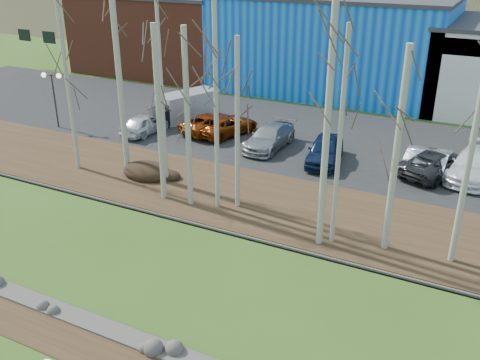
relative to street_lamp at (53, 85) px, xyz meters
The scene contains 32 objects.
near_bank_rocks 25.42m from the street_lamp, 38.38° to the right, with size 80.00×0.80×0.50m, color #47423D, non-canonical shape.
river 23.12m from the street_lamp, 30.31° to the right, with size 80.00×8.00×0.90m, color black, non-canonical shape.
far_bank_rocks 21.37m from the street_lamp, 20.66° to the right, with size 80.00×0.80×0.46m, color #47423D, non-canonical shape.
far_bank 20.46m from the street_lamp, 12.14° to the right, with size 80.00×7.00×0.15m, color #382616.
parking_lot 20.97m from the street_lamp, 17.54° to the left, with size 80.00×14.00×0.14m, color black.
building_brick 20.70m from the street_lamp, 101.81° to the left, with size 16.32×12.24×7.80m.
building_blue 24.50m from the street_lamp, 55.79° to the left, with size 20.40×12.24×8.30m.
dirt_mound 12.08m from the street_lamp, 21.36° to the right, with size 2.97×2.09×0.58m, color black.
birch_0 8.53m from the street_lamp, 37.88° to the right, with size 0.24×0.24×9.69m.
birch_1 13.39m from the street_lamp, 19.48° to the right, with size 0.19×0.19×11.44m.
birch_2 10.65m from the street_lamp, 24.08° to the right, with size 0.32×0.32×10.12m.
birch_3 17.63m from the street_lamp, 19.45° to the right, with size 0.22×0.22×11.79m.
birch_4 16.31m from the street_lamp, 22.29° to the right, with size 0.27×0.27×8.84m.
birch_5 18.11m from the street_lamp, 17.06° to the right, with size 0.24×0.24×8.44m.
birch_6 23.59m from the street_lamp, 15.96° to the right, with size 0.20×0.20×9.45m.
birch_7 23.35m from the street_lamp, 17.30° to the right, with size 0.28×0.28×10.70m.
birch_8 25.60m from the street_lamp, 13.51° to the right, with size 0.28×0.28×8.78m.
birch_9 28.32m from the street_lamp, 11.77° to the right, with size 0.25×0.25×11.86m.
birch_10 17.64m from the street_lamp, 19.44° to the right, with size 0.22×0.22×11.79m.
birch_11 14.81m from the street_lamp, 24.71° to the right, with size 0.27×0.27×8.84m.
street_lamp is the anchor object (origin of this frame).
car_0 7.07m from the street_lamp, 15.22° to the left, with size 1.66×4.11×1.40m, color silver.
car_1 8.04m from the street_lamp, 30.62° to the left, with size 1.44×4.12×1.36m, color black.
car_2 11.46m from the street_lamp, 21.44° to the left, with size 2.22×4.82×1.34m, color #7C2B06.
car_3 15.77m from the street_lamp, 11.30° to the left, with size 2.02×4.97×1.44m, color gray.
car_4 19.56m from the street_lamp, ahead, with size 1.86×4.62×1.57m, color #102141.
car_5 25.00m from the street_lamp, ahead, with size 1.39×3.97×1.31m, color #B5B5B7.
car_6 25.78m from the street_lamp, ahead, with size 2.31×5.02×1.39m, color #2C2B2E.
car_7 27.86m from the street_lamp, ahead, with size 2.21×5.43×1.58m, color white.
car_8 25.91m from the street_lamp, ahead, with size 1.39×3.97×1.31m, color #B5B5B7.
car_9 12.53m from the street_lamp, 19.45° to the left, with size 2.22×4.82×1.34m, color #7C2B06.
van_grey 9.50m from the street_lamp, 39.11° to the left, with size 3.48×4.98×2.01m.
Camera 1 is at (8.63, -8.04, 12.36)m, focal length 40.00 mm.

